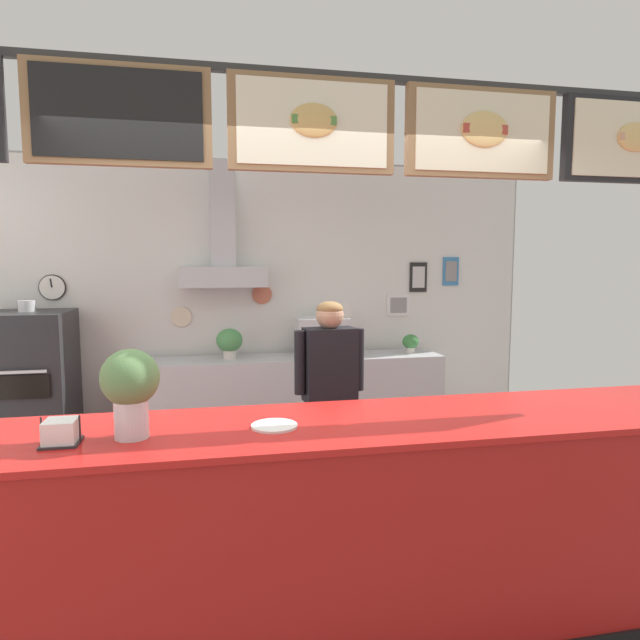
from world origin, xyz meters
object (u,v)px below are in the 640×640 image
at_px(potted_oregano, 411,342).
at_px(potted_thyme, 229,342).
at_px(espresso_machine, 322,338).
at_px(condiment_plate, 274,426).
at_px(napkin_holder, 61,433).
at_px(basil_vase, 130,388).
at_px(shop_worker, 330,397).
at_px(pizza_oven, 32,390).

height_order(potted_oregano, potted_thyme, potted_thyme).
distance_m(espresso_machine, condiment_plate, 2.94).
height_order(espresso_machine, potted_thyme, espresso_machine).
height_order(potted_oregano, napkin_holder, napkin_holder).
bearing_deg(espresso_machine, napkin_holder, -120.45).
distance_m(potted_thyme, basil_vase, 2.96).
distance_m(shop_worker, potted_oregano, 1.86).
xyz_separation_m(espresso_machine, potted_oregano, (0.94, 0.02, -0.08)).
bearing_deg(potted_thyme, potted_oregano, -0.90).
relative_size(pizza_oven, potted_thyme, 5.12).
distance_m(shop_worker, espresso_machine, 1.45).
bearing_deg(pizza_oven, espresso_machine, 1.61).
relative_size(basil_vase, napkin_holder, 2.47).
relative_size(espresso_machine, napkin_holder, 3.24).
relative_size(shop_worker, basil_vase, 4.07).
relative_size(potted_oregano, potted_thyme, 0.66).
bearing_deg(espresso_machine, shop_worker, -99.38).
bearing_deg(napkin_holder, espresso_machine, 59.55).
xyz_separation_m(potted_thyme, condiment_plate, (0.10, -2.88, 0.02)).
bearing_deg(condiment_plate, shop_worker, 68.05).
bearing_deg(pizza_oven, shop_worker, -28.78).
xyz_separation_m(pizza_oven, condiment_plate, (1.86, -2.75, 0.39)).
relative_size(pizza_oven, napkin_holder, 9.70).
relative_size(potted_thyme, napkin_holder, 1.90).
bearing_deg(basil_vase, potted_oregano, 50.65).
distance_m(shop_worker, basil_vase, 1.93).
relative_size(shop_worker, potted_thyme, 5.29).
height_order(potted_thyme, basil_vase, basil_vase).
bearing_deg(shop_worker, napkin_holder, 39.86).
distance_m(pizza_oven, potted_thyme, 1.80).
bearing_deg(potted_oregano, basil_vase, -129.35).
distance_m(espresso_machine, potted_thyme, 0.91).
height_order(pizza_oven, napkin_holder, pizza_oven).
distance_m(pizza_oven, napkin_holder, 3.00).
distance_m(pizza_oven, condiment_plate, 3.35).
bearing_deg(pizza_oven, napkin_holder, -71.00).
distance_m(pizza_oven, basil_vase, 3.11).
relative_size(napkin_holder, condiment_plate, 0.73).
distance_m(pizza_oven, shop_worker, 2.78).
height_order(espresso_machine, napkin_holder, espresso_machine).
bearing_deg(napkin_holder, potted_thyme, 75.00).
xyz_separation_m(espresso_machine, condiment_plate, (-0.80, -2.83, 0.00)).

